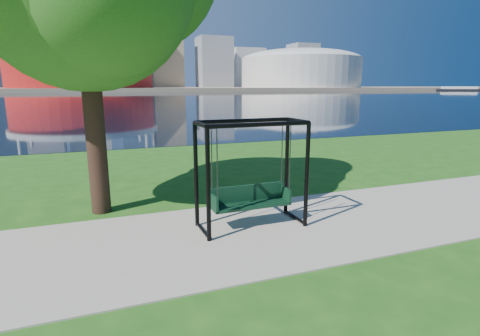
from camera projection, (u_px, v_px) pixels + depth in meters
ground at (243, 225)px, 8.67m from camera, size 900.00×900.00×0.00m
path at (251, 232)px, 8.21m from camera, size 120.00×4.00×0.03m
river at (108, 98)px, 101.86m from camera, size 900.00×180.00×0.02m
far_bank at (100, 89)px, 288.02m from camera, size 900.00×228.00×2.00m
stadium at (81, 66)px, 216.86m from camera, size 83.00×83.00×32.00m
arena at (301, 68)px, 266.54m from camera, size 84.00×84.00×26.56m
skyline at (90, 43)px, 291.28m from camera, size 392.00×66.00×96.50m
swing at (251, 177)px, 8.35m from camera, size 2.39×1.06×2.43m
barge at (459, 89)px, 250.73m from camera, size 27.50×17.43×2.69m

